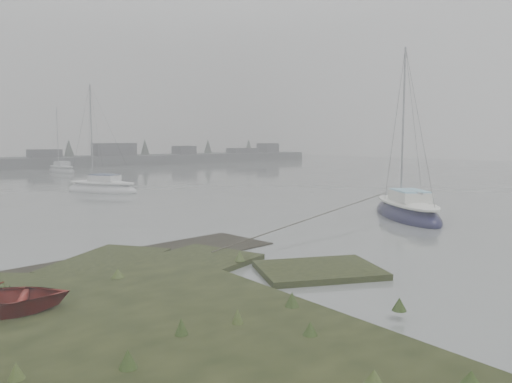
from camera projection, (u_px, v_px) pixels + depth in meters
name	position (u px, v px, depth m)	size (l,w,h in m)	color
ground	(28.00, 191.00, 38.24)	(160.00, 160.00, 0.00)	slate
far_shoreline	(153.00, 158.00, 79.59)	(60.00, 8.00, 4.15)	#4C4F51
sailboat_main	(407.00, 212.00, 25.14)	(5.41, 6.68, 9.27)	black
sailboat_white	(102.00, 188.00, 37.22)	(4.78, 6.30, 8.62)	silver
sailboat_far_b	(62.00, 170.00, 59.21)	(2.39, 6.01, 8.29)	#A9ADB2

